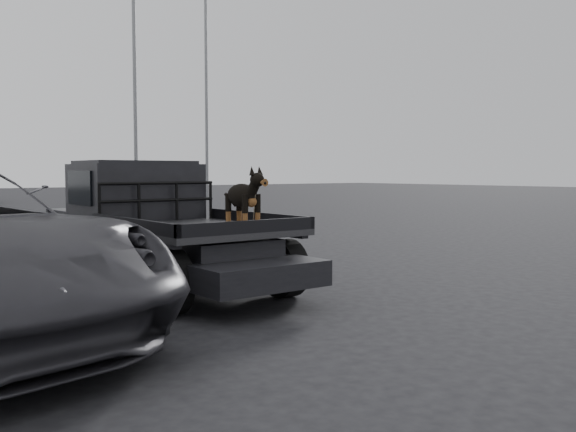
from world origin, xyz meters
TOP-DOWN VIEW (x-y plane):
  - ground at (0.00, 0.00)m, footprint 120.00×120.00m
  - flatbed_ute at (-0.58, 2.16)m, footprint 2.00×5.40m
  - ute_cab at (-0.58, 3.11)m, footprint 1.72×1.30m
  - headache_rack at (-0.58, 2.36)m, footprint 1.80×0.08m
  - dog at (-0.48, 0.33)m, footprint 0.32×0.60m
  - floodlight_mid at (9.08, 24.02)m, footprint 1.08×0.28m
  - floodlight_far at (15.64, 28.11)m, footprint 1.08×0.28m

SIDE VIEW (x-z plane):
  - ground at x=0.00m, z-range 0.00..0.00m
  - flatbed_ute at x=-0.58m, z-range 0.00..0.92m
  - headache_rack at x=-0.58m, z-range 0.92..1.47m
  - dog at x=-0.48m, z-range 0.92..1.66m
  - ute_cab at x=-0.58m, z-range 0.92..1.80m
  - floodlight_far at x=15.64m, z-range 0.60..14.12m
  - floodlight_mid at x=9.08m, z-range 0.60..14.22m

